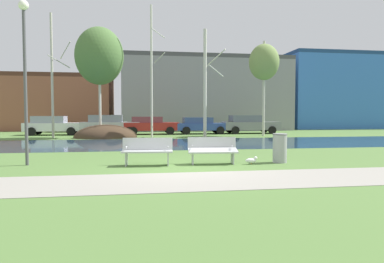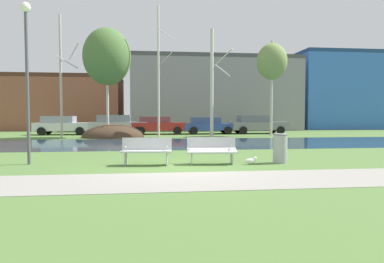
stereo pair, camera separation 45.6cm
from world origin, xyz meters
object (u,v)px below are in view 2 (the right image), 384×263
at_px(seagull, 251,161).
at_px(parked_van_nearest_white, 62,125).
at_px(bench_left, 146,150).
at_px(bench_right, 212,150).
at_px(trash_bin, 280,148).
at_px(parked_hatch_third_red, 158,125).
at_px(parked_suv_fifth_grey, 257,124).
at_px(parked_sedan_second_silver, 118,124).
at_px(parked_wagon_fourth_blue, 208,125).
at_px(streetlamp, 27,56).

relative_size(seagull, parked_van_nearest_white, 0.10).
relative_size(bench_left, bench_right, 1.00).
relative_size(bench_left, trash_bin, 1.68).
height_order(parked_hatch_third_red, parked_suv_fifth_grey, parked_suv_fifth_grey).
xyz_separation_m(seagull, parked_suv_fifth_grey, (5.65, 17.34, 0.68)).
bearing_deg(bench_left, parked_sedan_second_silver, 98.45).
xyz_separation_m(parked_sedan_second_silver, parked_wagon_fourth_blue, (7.36, -0.08, -0.09)).
distance_m(bench_right, seagull, 1.31).
relative_size(parked_van_nearest_white, parked_sedan_second_silver, 0.95).
xyz_separation_m(bench_right, parked_hatch_third_red, (-1.42, 17.12, 0.29)).
bearing_deg(bench_left, parked_hatch_third_red, 87.68).
relative_size(seagull, parked_suv_fifth_grey, 0.09).
bearing_deg(parked_suv_fifth_grey, parked_hatch_third_red, 179.46).
relative_size(bench_right, streetlamp, 0.32).
xyz_separation_m(bench_right, parked_sedan_second_silver, (-4.66, 17.14, 0.35)).
height_order(bench_right, trash_bin, trash_bin).
height_order(seagull, streetlamp, streetlamp).
bearing_deg(parked_wagon_fourth_blue, bench_left, -105.75).
distance_m(streetlamp, parked_sedan_second_silver, 16.78).
bearing_deg(parked_hatch_third_red, seagull, -81.33).
distance_m(bench_right, parked_sedan_second_silver, 17.77).
xyz_separation_m(bench_right, parked_van_nearest_white, (-9.00, 17.30, 0.31)).
distance_m(parked_hatch_third_red, parked_wagon_fourth_blue, 4.12).
bearing_deg(parked_wagon_fourth_blue, bench_right, -98.98).
height_order(trash_bin, parked_hatch_third_red, parked_hatch_third_red).
distance_m(trash_bin, parked_hatch_third_red, 17.57).
relative_size(streetlamp, parked_wagon_fourth_blue, 1.23).
distance_m(parked_wagon_fourth_blue, parked_suv_fifth_grey, 4.19).
xyz_separation_m(parked_hatch_third_red, parked_suv_fifth_grey, (8.31, -0.08, 0.04)).
xyz_separation_m(parked_van_nearest_white, parked_hatch_third_red, (7.58, -0.18, -0.02)).
xyz_separation_m(streetlamp, parked_van_nearest_white, (-3.09, 16.68, -2.70)).
bearing_deg(parked_suv_fifth_grey, bench_left, -117.84).
bearing_deg(parked_wagon_fourth_blue, streetlamp, -117.64).
bearing_deg(parked_sedan_second_silver, parked_van_nearest_white, 177.88).
bearing_deg(streetlamp, bench_right, -6.03).
height_order(parked_van_nearest_white, parked_wagon_fourth_blue, parked_van_nearest_white).
relative_size(bench_right, parked_hatch_third_red, 0.38).
bearing_deg(streetlamp, bench_left, -9.35).
xyz_separation_m(parked_hatch_third_red, parked_wagon_fourth_blue, (4.12, -0.06, -0.03)).
bearing_deg(parked_hatch_third_red, trash_bin, -77.75).
bearing_deg(bench_right, parked_wagon_fourth_blue, 81.02).
relative_size(bench_left, parked_sedan_second_silver, 0.36).
height_order(bench_right, streetlamp, streetlamp).
distance_m(seagull, parked_hatch_third_red, 17.63).
bearing_deg(parked_van_nearest_white, bench_right, -62.52).
bearing_deg(parked_suv_fifth_grey, trash_bin, -105.00).
bearing_deg(parked_hatch_third_red, streetlamp, -105.22).
xyz_separation_m(bench_left, seagull, (3.35, -0.30, -0.34)).
height_order(seagull, parked_wagon_fourth_blue, parked_wagon_fourth_blue).
bearing_deg(parked_van_nearest_white, trash_bin, -56.91).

